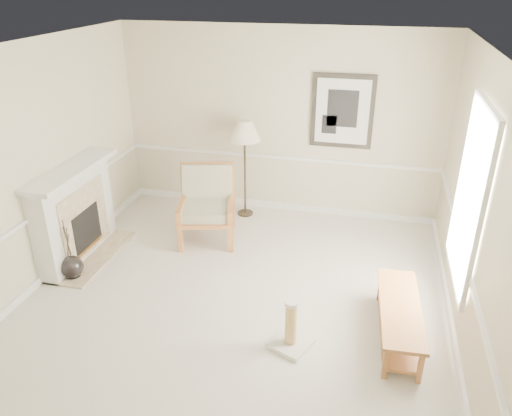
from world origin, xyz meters
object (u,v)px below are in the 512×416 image
at_px(floor_vase, 72,267).
at_px(floor_lamp, 244,133).
at_px(scratching_post, 291,332).
at_px(armchair, 207,201).
at_px(bench, 399,316).

height_order(floor_vase, floor_lamp, floor_lamp).
distance_m(floor_lamp, scratching_post, 3.41).
bearing_deg(floor_vase, floor_lamp, 54.16).
bearing_deg(armchair, bench, -46.06).
xyz_separation_m(armchair, floor_lamp, (0.35, 0.83, 0.79)).
distance_m(armchair, floor_lamp, 1.20).
bearing_deg(floor_lamp, scratching_post, -66.65).
relative_size(floor_vase, armchair, 0.80).
bearing_deg(armchair, floor_vase, -145.72).
height_order(armchair, floor_lamp, floor_lamp).
bearing_deg(scratching_post, armchair, 127.56).
xyz_separation_m(armchair, bench, (2.71, -1.69, -0.30)).
xyz_separation_m(floor_vase, armchair, (1.33, 1.50, 0.42)).
distance_m(armchair, bench, 3.21).
bearing_deg(scratching_post, floor_vase, 168.42).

